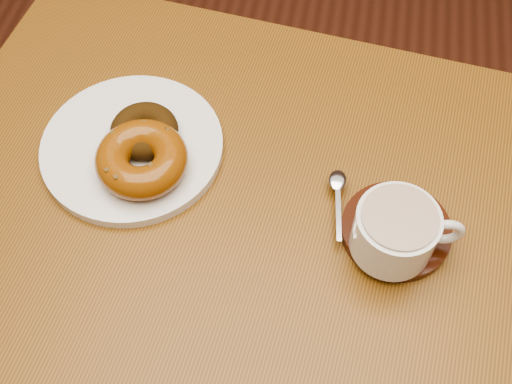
% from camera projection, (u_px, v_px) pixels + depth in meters
% --- Properties ---
extents(ground, '(6.00, 6.00, 0.00)m').
position_uv_depth(ground, '(265.00, 263.00, 1.67)').
color(ground, '#552A1B').
rests_on(ground, ground).
extents(cafe_table, '(0.93, 0.74, 0.81)m').
position_uv_depth(cafe_table, '(243.00, 245.00, 0.94)').
color(cafe_table, brown).
rests_on(cafe_table, ground).
extents(donut_plate, '(0.30, 0.30, 0.01)m').
position_uv_depth(donut_plate, '(132.00, 147.00, 0.86)').
color(donut_plate, white).
rests_on(donut_plate, cafe_table).
extents(donut_cinnamon, '(0.09, 0.09, 0.03)m').
position_uv_depth(donut_cinnamon, '(144.00, 131.00, 0.85)').
color(donut_cinnamon, '#37220B').
rests_on(donut_cinnamon, donut_plate).
extents(donut_caramel, '(0.13, 0.13, 0.04)m').
position_uv_depth(donut_caramel, '(142.00, 159.00, 0.82)').
color(donut_caramel, '#85480E').
rests_on(donut_caramel, donut_plate).
extents(saucer, '(0.14, 0.14, 0.01)m').
position_uv_depth(saucer, '(396.00, 230.00, 0.80)').
color(saucer, '#331207').
rests_on(saucer, cafe_table).
extents(coffee_cup, '(0.13, 0.10, 0.07)m').
position_uv_depth(coffee_cup, '(396.00, 231.00, 0.75)').
color(coffee_cup, white).
rests_on(coffee_cup, saucer).
extents(teaspoon, '(0.03, 0.11, 0.01)m').
position_uv_depth(teaspoon, '(338.00, 187.00, 0.82)').
color(teaspoon, silver).
rests_on(teaspoon, saucer).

